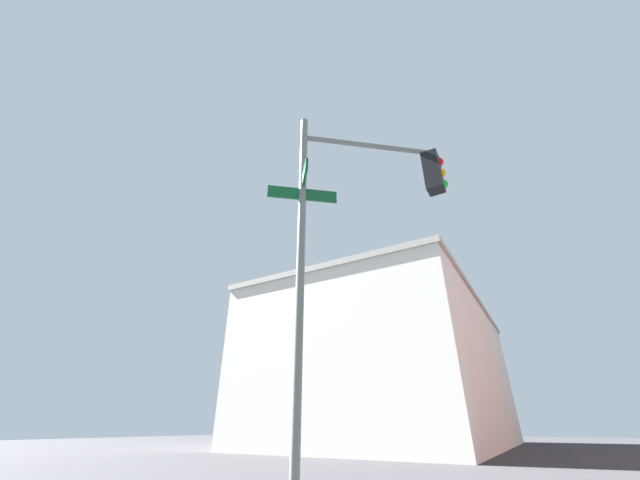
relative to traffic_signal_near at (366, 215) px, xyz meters
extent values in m
cylinder|color=slate|center=(-0.77, -0.66, -1.28)|extent=(0.12, 0.12, 6.32)
cylinder|color=slate|center=(0.11, 0.09, 1.48)|extent=(1.82, 1.58, 0.09)
cube|color=black|center=(0.99, 0.85, 1.03)|extent=(0.28, 0.28, 0.80)
sphere|color=red|center=(1.10, 0.94, 1.28)|extent=(0.18, 0.18, 0.18)
sphere|color=orange|center=(1.10, 0.94, 1.03)|extent=(0.18, 0.18, 0.18)
sphere|color=green|center=(1.10, 0.94, 0.78)|extent=(0.18, 0.18, 0.18)
cube|color=#0F5128|center=(-0.77, -0.66, 0.28)|extent=(0.86, 0.75, 0.20)
cube|color=#0F5128|center=(-0.77, -0.66, 0.50)|extent=(0.68, 0.79, 0.20)
cube|color=silver|center=(-9.33, 26.82, 0.83)|extent=(15.57, 25.71, 10.54)
cube|color=#9D998E|center=(-9.33, 26.82, 6.30)|extent=(15.87, 26.01, 0.40)
camera|label=1|loc=(1.86, -4.51, -2.97)|focal=19.94mm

